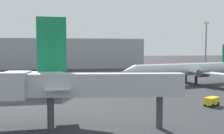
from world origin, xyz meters
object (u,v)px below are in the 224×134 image
(airplane_on_taxiway, at_px, (187,69))
(baggage_cart, at_px, (212,101))
(jet_bridge, at_px, (86,86))
(light_mast_right, at_px, (206,43))

(airplane_on_taxiway, relative_size, baggage_cart, 12.63)
(airplane_on_taxiway, relative_size, jet_bridge, 1.83)
(baggage_cart, xyz_separation_m, light_mast_right, (34.04, 65.62, 10.23))
(airplane_on_taxiway, distance_m, jet_bridge, 41.70)
(baggage_cart, distance_m, light_mast_right, 74.63)
(jet_bridge, bearing_deg, airplane_on_taxiway, -122.39)
(airplane_on_taxiway, xyz_separation_m, jet_bridge, (-26.12, -32.49, 1.07))
(baggage_cart, bearing_deg, light_mast_right, -150.29)
(airplane_on_taxiway, height_order, baggage_cart, airplane_on_taxiway)
(jet_bridge, height_order, light_mast_right, light_mast_right)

